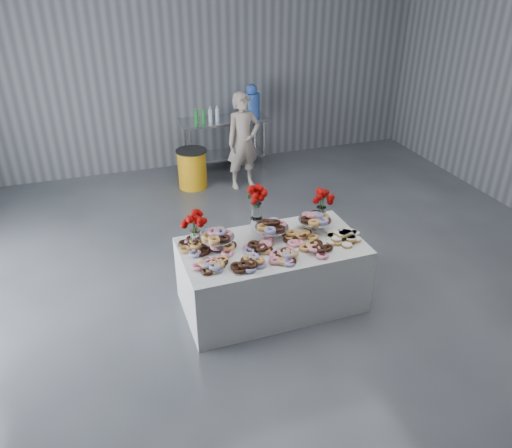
{
  "coord_description": "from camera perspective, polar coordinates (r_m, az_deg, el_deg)",
  "views": [
    {
      "loc": [
        -1.83,
        -3.97,
        3.45
      ],
      "look_at": [
        -0.34,
        0.45,
        0.87
      ],
      "focal_mm": 35.0,
      "sensor_mm": 36.0,
      "label": 1
    }
  ],
  "objects": [
    {
      "name": "bouquet_center",
      "position": [
        5.28,
        0.07,
        2.85
      ],
      "size": [
        0.26,
        0.26,
        0.57
      ],
      "color": "silver",
      "rests_on": "display_table"
    },
    {
      "name": "danish_pile",
      "position": [
        5.34,
        10.01,
        -1.28
      ],
      "size": [
        0.48,
        0.48,
        0.11
      ],
      "primitive_type": null,
      "color": "white",
      "rests_on": "display_table"
    },
    {
      "name": "cake_stand_mid",
      "position": [
        5.26,
        1.82,
        -0.23
      ],
      "size": [
        0.36,
        0.36,
        0.17
      ],
      "color": "silver",
      "rests_on": "display_table"
    },
    {
      "name": "drink_bottles",
      "position": [
        8.53,
        -5.66,
        12.34
      ],
      "size": [
        0.54,
        0.08,
        0.27
      ],
      "primitive_type": null,
      "color": "#268C33",
      "rests_on": "prep_table"
    },
    {
      "name": "person",
      "position": [
        8.02,
        -1.45,
        9.43
      ],
      "size": [
        0.61,
        0.45,
        1.55
      ],
      "primitive_type": "imported",
      "rotation": [
        0.0,
        0.0,
        0.14
      ],
      "color": "#CC8C93",
      "rests_on": "ground"
    },
    {
      "name": "donut_mounds",
      "position": [
        5.13,
        2.08,
        -2.28
      ],
      "size": [
        1.82,
        0.82,
        0.09
      ],
      "primitive_type": null,
      "rotation": [
        0.0,
        0.0,
        0.01
      ],
      "color": "#E59F54",
      "rests_on": "display_table"
    },
    {
      "name": "bouquet_right",
      "position": [
        5.55,
        7.57,
        2.98
      ],
      "size": [
        0.26,
        0.26,
        0.42
      ],
      "color": "white",
      "rests_on": "display_table"
    },
    {
      "name": "water_jug",
      "position": [
        8.8,
        -0.52,
        13.78
      ],
      "size": [
        0.28,
        0.28,
        0.55
      ],
      "color": "#4170DD",
      "rests_on": "prep_table"
    },
    {
      "name": "cake_stand_right",
      "position": [
        5.44,
        6.74,
        0.63
      ],
      "size": [
        0.36,
        0.36,
        0.17
      ],
      "color": "silver",
      "rests_on": "display_table"
    },
    {
      "name": "prep_table",
      "position": [
        8.82,
        -3.64,
        10.16
      ],
      "size": [
        1.5,
        0.6,
        0.9
      ],
      "color": "silver",
      "rests_on": "ground"
    },
    {
      "name": "room_walls",
      "position": [
        4.41,
        2.46,
        18.28
      ],
      "size": [
        8.04,
        9.04,
        4.02
      ],
      "color": "slate",
      "rests_on": "ground"
    },
    {
      "name": "bouquet_left",
      "position": [
        5.07,
        -7.03,
        0.36
      ],
      "size": [
        0.26,
        0.26,
        0.42
      ],
      "color": "white",
      "rests_on": "display_table"
    },
    {
      "name": "trash_barrel",
      "position": [
        8.22,
        -7.3,
        6.3
      ],
      "size": [
        0.5,
        0.5,
        0.64
      ],
      "rotation": [
        0.0,
        0.0,
        -0.22
      ],
      "color": "#EFA214",
      "rests_on": "ground"
    },
    {
      "name": "display_table",
      "position": [
        5.4,
        1.82,
        -5.83
      ],
      "size": [
        1.91,
        1.02,
        0.75
      ],
      "primitive_type": "cube",
      "rotation": [
        0.0,
        0.0,
        0.01
      ],
      "color": "silver",
      "rests_on": "ground"
    },
    {
      "name": "ground",
      "position": [
        5.57,
        4.81,
        -9.46
      ],
      "size": [
        9.0,
        9.0,
        0.0
      ],
      "primitive_type": "plane",
      "color": "#3B3E44",
      "rests_on": "ground"
    },
    {
      "name": "cake_stand_left",
      "position": [
        5.1,
        -4.48,
        -1.33
      ],
      "size": [
        0.36,
        0.36,
        0.17
      ],
      "color": "silver",
      "rests_on": "display_table"
    }
  ]
}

